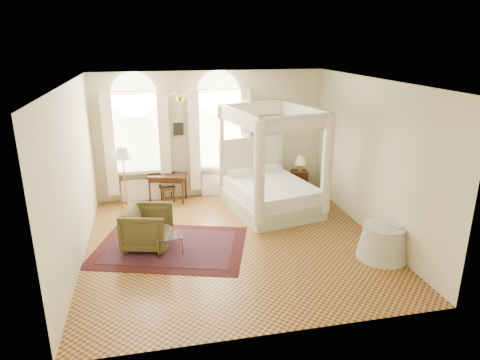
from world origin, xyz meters
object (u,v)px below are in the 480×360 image
(floor_lamp, at_px, (123,156))
(coffee_table, at_px, (168,238))
(nightstand, at_px, (299,181))
(stool, at_px, (167,189))
(writing_desk, at_px, (167,178))
(side_table, at_px, (383,242))
(armchair, at_px, (147,228))
(canopy_bed, at_px, (271,188))

(floor_lamp, bearing_deg, coffee_table, -71.70)
(nightstand, height_order, stool, nightstand)
(writing_desk, distance_m, side_table, 5.56)
(coffee_table, bearing_deg, armchair, 134.67)
(nightstand, xyz_separation_m, floor_lamp, (-4.65, -0.19, 1.04))
(canopy_bed, xyz_separation_m, side_table, (1.45, -2.80, -0.25))
(writing_desk, xyz_separation_m, stool, (-0.02, -0.00, -0.28))
(side_table, bearing_deg, nightstand, 94.57)
(canopy_bed, height_order, writing_desk, canopy_bed)
(nightstand, xyz_separation_m, armchair, (-4.13, -2.53, 0.12))
(nightstand, height_order, writing_desk, writing_desk)
(writing_desk, bearing_deg, armchair, -101.96)
(writing_desk, xyz_separation_m, side_table, (3.91, -3.94, -0.30))
(writing_desk, height_order, coffee_table, writing_desk)
(floor_lamp, relative_size, side_table, 1.60)
(nightstand, relative_size, writing_desk, 0.56)
(nightstand, relative_size, side_table, 0.62)
(writing_desk, distance_m, stool, 0.28)
(writing_desk, xyz_separation_m, armchair, (-0.54, -2.53, -0.20))
(stool, bearing_deg, canopy_bed, -24.59)
(canopy_bed, relative_size, floor_lamp, 1.71)
(coffee_table, relative_size, floor_lamp, 0.40)
(nightstand, relative_size, coffee_table, 0.97)
(armchair, height_order, side_table, armchair)
(armchair, xyz_separation_m, floor_lamp, (-0.52, 2.33, 0.91))
(coffee_table, bearing_deg, floor_lamp, 108.30)
(floor_lamp, xyz_separation_m, side_table, (4.96, -3.74, -1.01))
(armchair, xyz_separation_m, coffee_table, (0.38, -0.39, -0.08))
(coffee_table, bearing_deg, writing_desk, 87.04)
(canopy_bed, xyz_separation_m, writing_desk, (-2.46, 1.13, 0.05))
(writing_desk, height_order, stool, writing_desk)
(coffee_table, bearing_deg, side_table, -14.09)
(canopy_bed, bearing_deg, stool, 155.41)
(nightstand, distance_m, armchair, 4.85)
(writing_desk, bearing_deg, nightstand, -0.00)
(coffee_table, bearing_deg, canopy_bed, 34.38)
(canopy_bed, xyz_separation_m, coffee_table, (-2.61, -1.78, -0.24))
(floor_lamp, bearing_deg, writing_desk, 10.40)
(canopy_bed, relative_size, writing_desk, 2.49)
(floor_lamp, height_order, side_table, floor_lamp)
(floor_lamp, bearing_deg, canopy_bed, -14.99)
(writing_desk, xyz_separation_m, floor_lamp, (-1.05, -0.19, 0.71))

